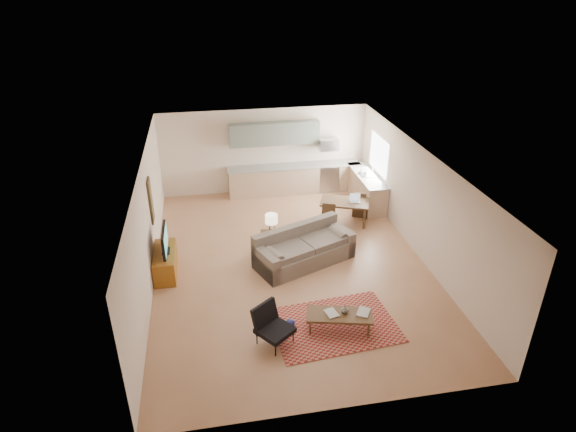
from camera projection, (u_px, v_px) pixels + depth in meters
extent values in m
plane|color=#A97451|center=(290.00, 263.00, 11.87)|extent=(9.00, 9.00, 0.00)
plane|color=white|center=(290.00, 160.00, 10.64)|extent=(9.00, 9.00, 0.00)
plane|color=beige|center=(265.00, 151.00, 15.20)|extent=(6.50, 0.00, 6.50)
plane|color=beige|center=(344.00, 346.00, 7.31)|extent=(6.50, 0.00, 6.50)
plane|color=beige|center=(147.00, 226.00, 10.74)|extent=(0.00, 9.00, 9.00)
plane|color=beige|center=(421.00, 204.00, 11.77)|extent=(0.00, 9.00, 9.00)
cube|color=#A5A8AD|center=(327.00, 177.00, 15.64)|extent=(0.62, 0.62, 0.90)
cube|color=#A5A8AD|center=(328.00, 144.00, 15.16)|extent=(0.62, 0.40, 0.35)
cube|color=slate|center=(274.00, 134.00, 14.82)|extent=(2.80, 0.34, 0.70)
cube|color=white|center=(379.00, 155.00, 14.30)|extent=(0.02, 1.40, 1.05)
cube|color=maroon|center=(334.00, 325.00, 9.78)|extent=(2.61, 1.92, 0.02)
imported|color=maroon|center=(326.00, 315.00, 9.46)|extent=(0.35, 0.39, 0.03)
imported|color=navy|center=(358.00, 311.00, 9.56)|extent=(0.52, 0.53, 0.02)
imported|color=black|center=(345.00, 309.00, 9.50)|extent=(0.17, 0.17, 0.17)
imported|color=beige|center=(362.00, 170.00, 14.68)|extent=(0.11, 0.12, 0.19)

